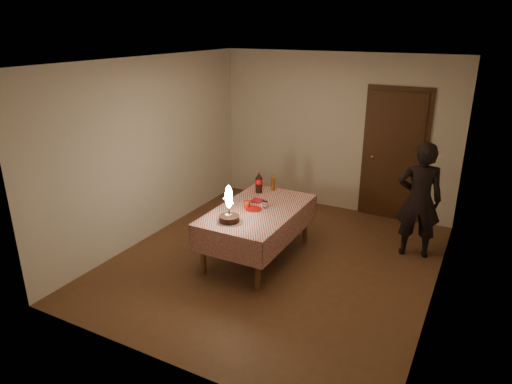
% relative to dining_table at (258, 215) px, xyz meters
% --- Properties ---
extents(ground, '(4.00, 4.50, 0.01)m').
position_rel_dining_table_xyz_m(ground, '(0.27, -0.03, -0.60)').
color(ground, brown).
rests_on(ground, ground).
extents(room_shell, '(4.04, 4.54, 2.62)m').
position_rel_dining_table_xyz_m(room_shell, '(0.31, 0.05, 1.05)').
color(room_shell, beige).
rests_on(room_shell, ground).
extents(dining_table, '(1.02, 1.72, 0.70)m').
position_rel_dining_table_xyz_m(dining_table, '(0.00, 0.00, 0.00)').
color(dining_table, brown).
rests_on(dining_table, ground).
extents(birthday_cake, '(0.32, 0.32, 0.48)m').
position_rel_dining_table_xyz_m(birthday_cake, '(-0.11, -0.54, 0.22)').
color(birthday_cake, white).
rests_on(birthday_cake, dining_table).
extents(red_plate, '(0.22, 0.22, 0.01)m').
position_rel_dining_table_xyz_m(red_plate, '(-0.04, -0.05, 0.10)').
color(red_plate, '#AB0C0B').
rests_on(red_plate, dining_table).
extents(red_cup, '(0.08, 0.08, 0.10)m').
position_rel_dining_table_xyz_m(red_cup, '(-0.14, -0.03, 0.14)').
color(red_cup, '#B41F0C').
rests_on(red_cup, dining_table).
extents(clear_cup, '(0.07, 0.07, 0.09)m').
position_rel_dining_table_xyz_m(clear_cup, '(0.07, 0.08, 0.14)').
color(clear_cup, silver).
rests_on(clear_cup, dining_table).
extents(napkin_stack, '(0.15, 0.15, 0.02)m').
position_rel_dining_table_xyz_m(napkin_stack, '(-0.13, 0.23, 0.10)').
color(napkin_stack, '#A71323').
rests_on(napkin_stack, dining_table).
extents(cola_bottle, '(0.10, 0.10, 0.32)m').
position_rel_dining_table_xyz_m(cola_bottle, '(-0.28, 0.56, 0.25)').
color(cola_bottle, black).
rests_on(cola_bottle, dining_table).
extents(amber_bottle_left, '(0.06, 0.06, 0.25)m').
position_rel_dining_table_xyz_m(amber_bottle_left, '(-0.14, 0.74, 0.21)').
color(amber_bottle_left, '#603310').
rests_on(amber_bottle_left, dining_table).
extents(photographer, '(0.66, 0.51, 1.60)m').
position_rel_dining_table_xyz_m(photographer, '(1.87, 1.05, 0.20)').
color(photographer, black).
rests_on(photographer, ground).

